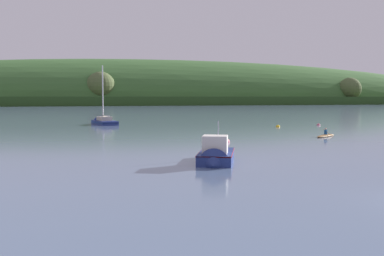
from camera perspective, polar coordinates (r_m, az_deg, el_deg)
The scene contains 7 objects.
far_shoreline_hill at distance 271.07m, azimuth -3.70°, elevation 3.11°, with size 592.29×106.36×53.30m.
sailboat_near_mooring at distance 68.65m, azimuth -11.29°, elevation 0.64°, with size 3.58×6.84×9.91m.
fishing_boat_moored at distance 27.64m, azimuth 3.04°, elevation -3.78°, with size 3.93×5.46×3.26m.
canoe_with_paddler at distance 48.44m, azimuth 16.68°, elevation -0.94°, with size 3.79×2.95×1.02m.
mooring_buoy_foreground at distance 40.63m, azimuth 4.31°, elevation -1.82°, with size 0.76×0.76×0.84m.
mooring_buoy_off_fishing_boat at distance 62.34m, azimuth 10.90°, elevation 0.12°, with size 0.58×0.58×0.66m.
mooring_buoy_far_upstream at distance 67.89m, azimuth 15.84°, elevation 0.35°, with size 0.51×0.51×0.59m.
Camera 1 is at (-14.35, -12.47, 4.06)m, focal length 41.81 mm.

